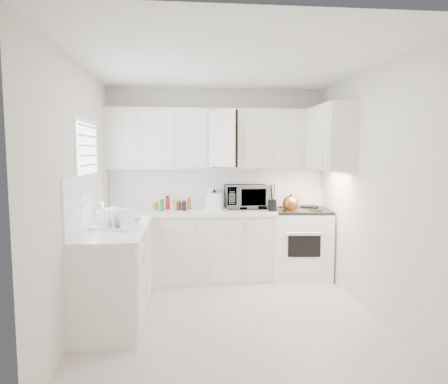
{
  "coord_description": "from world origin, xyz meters",
  "views": [
    {
      "loc": [
        -0.48,
        -4.06,
        1.73
      ],
      "look_at": [
        0.0,
        0.7,
        1.25
      ],
      "focal_mm": 32.34,
      "sensor_mm": 36.0,
      "label": 1
    }
  ],
  "objects": [
    {
      "name": "floor",
      "position": [
        0.0,
        0.0,
        0.0
      ],
      "size": [
        3.2,
        3.2,
        0.0
      ],
      "primitive_type": "plane",
      "color": "beige",
      "rests_on": "ground"
    },
    {
      "name": "ceiling",
      "position": [
        0.0,
        0.0,
        2.6
      ],
      "size": [
        3.2,
        3.2,
        0.0
      ],
      "primitive_type": "plane",
      "rotation": [
        3.14,
        0.0,
        0.0
      ],
      "color": "white",
      "rests_on": "ground"
    },
    {
      "name": "wall_back",
      "position": [
        0.0,
        1.6,
        1.3
      ],
      "size": [
        3.0,
        0.0,
        3.0
      ],
      "primitive_type": "plane",
      "rotation": [
        1.57,
        0.0,
        0.0
      ],
      "color": "silver",
      "rests_on": "ground"
    },
    {
      "name": "wall_front",
      "position": [
        0.0,
        -1.6,
        1.3
      ],
      "size": [
        3.0,
        0.0,
        3.0
      ],
      "primitive_type": "plane",
      "rotation": [
        -1.57,
        0.0,
        0.0
      ],
      "color": "silver",
      "rests_on": "ground"
    },
    {
      "name": "wall_left",
      "position": [
        -1.5,
        0.0,
        1.3
      ],
      "size": [
        0.0,
        3.2,
        3.2
      ],
      "primitive_type": "plane",
      "rotation": [
        1.57,
        0.0,
        1.57
      ],
      "color": "silver",
      "rests_on": "ground"
    },
    {
      "name": "wall_right",
      "position": [
        1.5,
        0.0,
        1.3
      ],
      "size": [
        0.0,
        3.2,
        3.2
      ],
      "primitive_type": "plane",
      "rotation": [
        1.57,
        0.0,
        -1.57
      ],
      "color": "silver",
      "rests_on": "ground"
    },
    {
      "name": "window_blinds",
      "position": [
        -1.48,
        0.35,
        1.55
      ],
      "size": [
        0.06,
        0.96,
        1.06
      ],
      "primitive_type": null,
      "color": "white",
      "rests_on": "wall_left"
    },
    {
      "name": "lower_cabinets_back",
      "position": [
        -0.39,
        1.3,
        0.45
      ],
      "size": [
        2.22,
        0.6,
        0.9
      ],
      "primitive_type": null,
      "color": "silver",
      "rests_on": "floor"
    },
    {
      "name": "lower_cabinets_left",
      "position": [
        -1.2,
        0.2,
        0.45
      ],
      "size": [
        0.6,
        1.6,
        0.9
      ],
      "primitive_type": null,
      "color": "silver",
      "rests_on": "floor"
    },
    {
      "name": "countertop_back",
      "position": [
        -0.39,
        1.29,
        0.93
      ],
      "size": [
        2.24,
        0.64,
        0.05
      ],
      "primitive_type": "cube",
      "color": "white",
      "rests_on": "lower_cabinets_back"
    },
    {
      "name": "countertop_left",
      "position": [
        -1.19,
        0.2,
        0.93
      ],
      "size": [
        0.64,
        1.62,
        0.05
      ],
      "primitive_type": "cube",
      "color": "white",
      "rests_on": "lower_cabinets_left"
    },
    {
      "name": "backsplash_back",
      "position": [
        0.0,
        1.59,
        1.23
      ],
      "size": [
        2.98,
        0.02,
        0.55
      ],
      "primitive_type": "cube",
      "color": "white",
      "rests_on": "wall_back"
    },
    {
      "name": "backsplash_left",
      "position": [
        -1.49,
        0.2,
        1.23
      ],
      "size": [
        0.02,
        1.6,
        0.55
      ],
      "primitive_type": "cube",
      "color": "white",
      "rests_on": "wall_left"
    },
    {
      "name": "upper_cabinets_back",
      "position": [
        0.0,
        1.44,
        1.5
      ],
      "size": [
        3.0,
        0.33,
        0.8
      ],
      "primitive_type": null,
      "color": "silver",
      "rests_on": "wall_back"
    },
    {
      "name": "upper_cabinets_right",
      "position": [
        1.33,
        0.82,
        1.5
      ],
      "size": [
        0.33,
        0.9,
        0.8
      ],
      "primitive_type": null,
      "color": "silver",
      "rests_on": "wall_right"
    },
    {
      "name": "sink",
      "position": [
        -1.19,
        0.55,
        1.07
      ],
      "size": [
        0.42,
        0.38,
        0.3
      ],
      "primitive_type": null,
      "color": "gray",
      "rests_on": "countertop_left"
    },
    {
      "name": "stove",
      "position": [
        1.1,
        1.27,
        0.61
      ],
      "size": [
        0.85,
        0.72,
        1.21
      ],
      "primitive_type": null,
      "rotation": [
        0.0,
        0.0,
        -0.1
      ],
      "color": "white",
      "rests_on": "floor"
    },
    {
      "name": "tea_kettle",
      "position": [
        0.92,
        1.11,
        1.06
      ],
      "size": [
        0.28,
        0.25,
        0.24
      ],
      "primitive_type": null,
      "rotation": [
        0.0,
        0.0,
        -0.1
      ],
      "color": "olive",
      "rests_on": "stove"
    },
    {
      "name": "frying_pan",
      "position": [
        1.28,
        1.43,
        0.96
      ],
      "size": [
        0.29,
        0.45,
        0.04
      ],
      "primitive_type": null,
      "rotation": [
        0.0,
        0.0,
        0.09
      ],
      "color": "black",
      "rests_on": "stove"
    },
    {
      "name": "microwave",
      "position": [
        0.38,
        1.42,
        1.15
      ],
      "size": [
        0.6,
        0.35,
        0.4
      ],
      "primitive_type": "imported",
      "rotation": [
        0.0,
        0.0,
        0.04
      ],
      "color": "gray",
      "rests_on": "countertop_back"
    },
    {
      "name": "rice_cooker",
      "position": [
        -0.06,
        1.37,
        1.08
      ],
      "size": [
        0.3,
        0.3,
        0.26
      ],
      "primitive_type": null,
      "rotation": [
        0.0,
        0.0,
        -0.17
      ],
      "color": "white",
      "rests_on": "countertop_back"
    },
    {
      "name": "paper_towel",
      "position": [
        -0.11,
        1.46,
        1.08
      ],
      "size": [
        0.12,
        0.12,
        0.27
      ],
      "primitive_type": "cylinder",
      "color": "white",
      "rests_on": "countertop_back"
    },
    {
      "name": "utensil_crock",
      "position": [
        0.68,
        1.1,
        1.13
      ],
      "size": [
        0.13,
        0.13,
        0.36
      ],
      "primitive_type": null,
      "rotation": [
        0.0,
        0.0,
        0.04
      ],
      "color": "black",
      "rests_on": "countertop_back"
    },
    {
      "name": "dish_rack",
      "position": [
        -1.17,
        0.07,
        1.07
      ],
      "size": [
        0.51,
        0.45,
        0.24
      ],
      "primitive_type": null,
      "rotation": [
        0.0,
        0.0,
        -0.34
      ],
      "color": "white",
      "rests_on": "countertop_left"
    },
    {
      "name": "spice_left_0",
      "position": [
        -0.85,
        1.42,
        1.02
      ],
      "size": [
        0.06,
        0.06,
        0.13
      ],
      "primitive_type": "cylinder",
      "color": "#9B612A",
      "rests_on": "countertop_back"
    },
    {
      "name": "spice_left_1",
      "position": [
        -0.78,
        1.33,
        1.02
      ],
      "size": [
        0.06,
        0.06,
        0.13
      ],
      "primitive_type": "cylinder",
      "color": "#236B34",
      "rests_on": "countertop_back"
    },
    {
      "name": "spice_left_2",
      "position": [
        -0.7,
        1.42,
        1.02
      ],
      "size": [
        0.06,
        0.06,
        0.13
      ],
      "primitive_type": "cylinder",
      "color": "#B31727",
      "rests_on": "countertop_back"
    },
    {
      "name": "spice_left_3",
      "position": [
        -0.62,
        1.33,
        1.02
      ],
      "size": [
        0.06,
        0.06,
        0.13
      ],
      "primitive_type": "cylinder",
      "color": "yellow",
      "rests_on": "countertop_back"
    },
    {
      "name": "spice_left_4",
      "position": [
        -0.55,
        1.42,
        1.02
      ],
      "size": [
        0.06,
        0.06,
        0.13
      ],
      "primitive_type": "cylinder",
      "color": "#5D1F1A",
      "rests_on": "countertop_back"
    },
    {
      "name": "spice_left_5",
      "position": [
        -0.47,
        1.33,
        1.02
      ],
      "size": [
        0.06,
        0.06,
        0.13
      ],
      "primitive_type": "cylinder",
      "color": "black",
      "rests_on": "countertop_back"
    },
    {
      "name": "spice_left_6",
      "position": [
        -0.4,
        1.42,
        1.02
      ],
      "size": [
        0.06,
        0.06,
        0.13
      ],
      "primitive_type": "cylinder",
      "color": "#9B612A",
      "rests_on": "countertop_back"
    },
    {
      "name": "sauce_right_0",
      "position": [
        0.58,
        1.46,
        1.05
      ],
      "size": [
        0.06,
        0.06,
        0.19
      ],
      "primitive_type": "cylinder",
      "color": "#B31727",
      "rests_on": "countertop_back"
    },
    {
      "name": "sauce_right_1",
      "position": [
        0.64,
        1.4,
        1.05
      ],
      "size": [
        0.06,
        0.06,
        0.19
      ],
      "primitive_type": "cylinder",
      "color": "yellow",
      "rests_on": "countertop_back"
    },
    {
      "name": "sauce_right_2",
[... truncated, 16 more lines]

